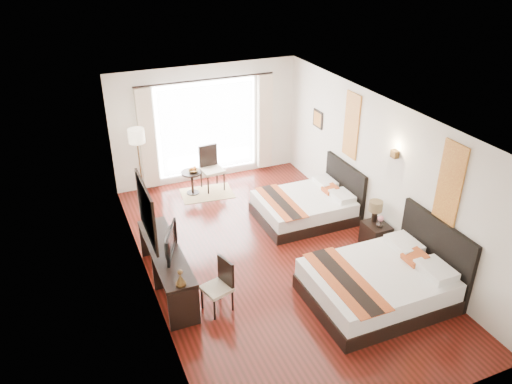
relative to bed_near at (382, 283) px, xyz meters
name	(u,v)px	position (x,y,z in m)	size (l,w,h in m)	color
floor	(271,258)	(-1.18, 1.78, -0.33)	(4.50, 7.50, 0.01)	#38110A
ceiling	(274,116)	(-1.18, 1.78, 2.46)	(4.50, 7.50, 0.02)	white
wall_headboard	(379,170)	(1.07, 1.78, 1.07)	(0.01, 7.50, 2.80)	silver
wall_desk	(144,217)	(-3.42, 1.78, 1.07)	(0.01, 7.50, 2.80)	silver
wall_window	(207,124)	(-1.18, 5.53, 1.07)	(4.50, 0.01, 2.80)	silver
wall_entry	(409,332)	(-1.18, -1.96, 1.07)	(4.50, 0.01, 2.80)	silver
window_glass	(207,128)	(-1.18, 5.51, 0.97)	(2.40, 0.02, 2.20)	white
sheer_curtain	(208,129)	(-1.18, 5.45, 0.97)	(2.30, 0.02, 2.10)	white
drape_left	(147,139)	(-2.63, 5.41, 0.95)	(0.35, 0.14, 2.35)	beige
drape_right	(265,122)	(0.27, 5.41, 0.95)	(0.35, 0.14, 2.35)	beige
art_panel_near	(450,183)	(1.05, 0.00, 1.62)	(0.03, 0.50, 1.35)	#9B3816
art_panel_far	(351,126)	(1.05, 2.83, 1.62)	(0.03, 0.50, 1.35)	#9B3816
wall_sconce	(395,154)	(1.01, 1.34, 1.59)	(0.10, 0.14, 0.14)	#4A351A
mirror_frame	(146,211)	(-3.40, 1.68, 1.22)	(0.04, 1.25, 0.95)	black
mirror_glass	(148,211)	(-3.37, 1.68, 1.22)	(0.01, 1.12, 0.82)	white
bed_near	(382,283)	(0.00, 0.00, 0.00)	(2.26, 1.76, 1.28)	black
bed_far	(308,206)	(0.14, 2.83, -0.04)	(1.98, 1.54, 1.11)	black
nightstand	(376,235)	(0.83, 1.34, -0.08)	(0.42, 0.51, 0.49)	black
table_lamp	(376,208)	(0.85, 1.48, 0.46)	(0.26, 0.26, 0.42)	black
vase	(380,224)	(0.81, 1.24, 0.24)	(0.13, 0.13, 0.14)	black
console_desk	(167,269)	(-3.17, 1.68, 0.05)	(0.50, 2.20, 0.76)	black
television	(167,242)	(-3.15, 1.57, 0.65)	(0.79, 0.10, 0.45)	black
bronze_figurine	(181,279)	(-3.17, 0.68, 0.55)	(0.16, 0.16, 0.24)	#4A351A
desk_chair	(218,295)	(-2.56, 0.81, -0.06)	(0.52, 0.52, 0.90)	#C6B498
floor_lamp	(137,141)	(-2.93, 4.94, 1.13)	(0.35, 0.35, 1.73)	black
side_table	(192,183)	(-1.80, 4.85, -0.05)	(0.48, 0.48, 0.55)	black
fruit_bowl	(193,171)	(-1.76, 4.82, 0.25)	(0.23, 0.23, 0.06)	#4C311B
window_chair	(212,176)	(-1.30, 4.91, -0.01)	(0.53, 0.53, 1.04)	#C6B498
jute_rug	(207,193)	(-1.50, 4.71, -0.32)	(1.18, 0.81, 0.01)	tan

